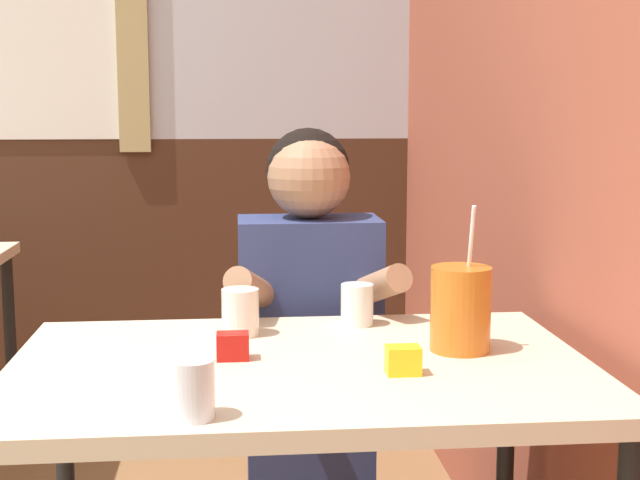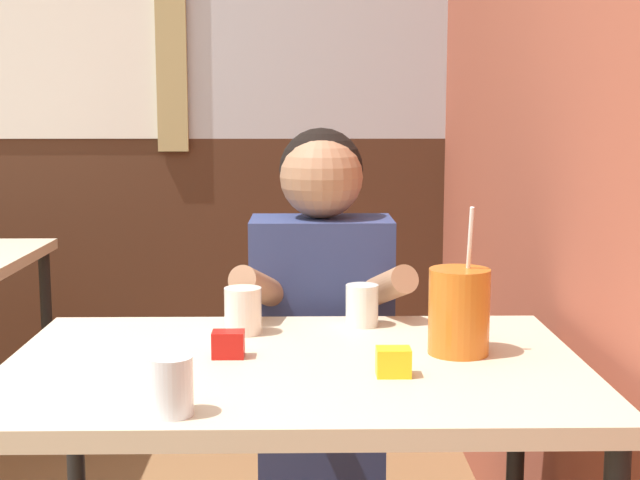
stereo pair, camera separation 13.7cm
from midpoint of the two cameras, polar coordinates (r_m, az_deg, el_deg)
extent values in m
cube|color=#9E4C38|center=(2.46, 10.37, 11.29)|extent=(0.06, 4.44, 2.70)
cube|color=#472819|center=(3.74, -15.70, -2.23)|extent=(5.60, 0.06, 1.10)
cube|color=white|center=(3.70, -19.99, 13.03)|extent=(0.76, 0.01, 0.90)
cube|color=tan|center=(3.61, -13.06, 13.45)|extent=(0.12, 0.02, 1.00)
cube|color=beige|center=(1.66, -3.64, -8.39)|extent=(1.07, 0.71, 0.04)
cylinder|color=black|center=(3.36, -20.28, -6.94)|extent=(0.04, 0.04, 0.72)
cube|color=navy|center=(2.18, -2.50, -5.33)|extent=(0.34, 0.20, 0.51)
sphere|color=black|center=(2.14, -2.60, 4.50)|extent=(0.20, 0.20, 0.20)
sphere|color=#9E7051|center=(2.12, -2.56, 4.05)|extent=(0.20, 0.20, 0.20)
cylinder|color=#9E7051|center=(2.01, -6.18, -3.21)|extent=(0.14, 0.27, 0.15)
cylinder|color=#9E7051|center=(2.03, 1.53, -3.08)|extent=(0.14, 0.27, 0.15)
cylinder|color=#C6661E|center=(1.72, 6.75, -4.43)|extent=(0.12, 0.12, 0.16)
cylinder|color=white|center=(1.70, 7.40, -0.07)|extent=(0.01, 0.04, 0.14)
cylinder|color=silver|center=(1.38, -11.03, -9.39)|extent=(0.07, 0.07, 0.09)
cylinder|color=silver|center=(1.92, 0.34, -4.18)|extent=(0.07, 0.07, 0.09)
cylinder|color=silver|center=(1.85, -7.25, -4.62)|extent=(0.08, 0.08, 0.10)
cube|color=#B7140F|center=(1.68, -7.95, -6.77)|extent=(0.06, 0.04, 0.05)
cube|color=yellow|center=(1.58, 2.86, -7.72)|extent=(0.06, 0.04, 0.05)
camera|label=1|loc=(0.07, -92.23, -0.33)|focal=50.00mm
camera|label=2|loc=(0.07, 87.77, 0.33)|focal=50.00mm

